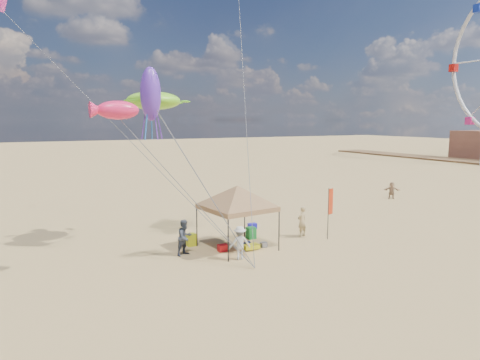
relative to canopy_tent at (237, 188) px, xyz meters
The scene contains 18 objects.
ground 5.21m from the canopy_tent, 94.39° to the right, with size 280.00×280.00×0.00m, color tan.
canopy_tent is the anchor object (origin of this frame).
feather_flag 6.06m from the canopy_tent, ahead, with size 0.46×0.17×3.12m.
cooler_red 3.37m from the canopy_tent, behind, with size 0.54×0.38×0.38m, color #AE0D12.
cooler_blue 5.50m from the canopy_tent, 49.89° to the left, with size 0.54×0.38×0.38m, color #1815AC.
bag_navy 3.28m from the canopy_tent, 25.74° to the right, with size 0.36×0.36×0.60m, color #0B1534.
bag_orange 4.85m from the canopy_tent, 125.39° to the left, with size 0.36×0.36×0.60m, color red.
chair_green 3.77m from the canopy_tent, 40.32° to the left, with size 0.50×0.50×0.70m, color #18852D.
chair_yellow 4.09m from the canopy_tent, 140.95° to the left, with size 0.50×0.50×0.70m, color #C1CB16.
crate_grey 3.61m from the canopy_tent, 18.54° to the right, with size 0.34×0.30×0.28m, color slate.
beach_cart 3.33m from the canopy_tent, 49.82° to the right, with size 0.90×0.50×0.24m, color #CAC816.
person_near_a 5.35m from the canopy_tent, ahead, with size 0.69×0.45×1.89m, color tan.
person_near_b 3.89m from the canopy_tent, behind, with size 0.94×0.73×1.93m, color #343B48.
person_near_c 3.19m from the canopy_tent, 113.11° to the right, with size 1.13×0.65×1.74m, color beige.
person_far_c 20.90m from the canopy_tent, 20.14° to the left, with size 1.46×0.46×1.57m, color tan.
turtle_kite 6.98m from the canopy_tent, 133.53° to the left, with size 3.12×2.50×1.04m, color #79D921.
fish_kite 7.92m from the canopy_tent, 167.36° to the right, with size 1.85×0.92×0.82m, color #F62157.
squid_kite 6.86m from the canopy_tent, 152.71° to the left, with size 1.10×1.10×2.85m, color #5B2CAD.
Camera 1 is at (-10.39, -16.94, 7.13)m, focal length 32.36 mm.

